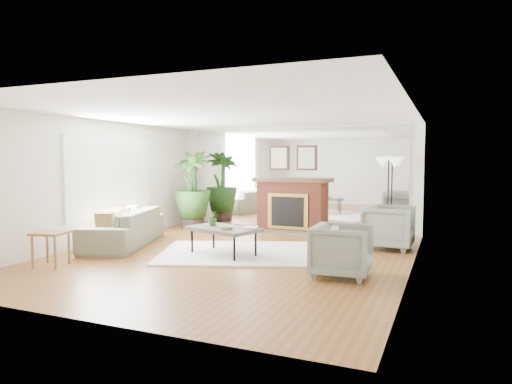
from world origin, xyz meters
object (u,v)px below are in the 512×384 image
at_px(sofa, 124,227).
at_px(side_table, 51,237).
at_px(fireplace, 290,203).
at_px(floor_lamp, 389,169).
at_px(armchair_back, 389,227).
at_px(coffee_table, 223,230).
at_px(potted_ficus, 192,187).
at_px(armchair_front, 342,251).

height_order(sofa, side_table, sofa).
bearing_deg(fireplace, floor_lamp, -3.97).
bearing_deg(armchair_back, coffee_table, 127.32).
bearing_deg(potted_ficus, floor_lamp, 5.55).
distance_m(potted_ficus, floor_lamp, 4.69).
relative_size(fireplace, armchair_front, 2.44).
relative_size(sofa, armchair_back, 2.63).
bearing_deg(potted_ficus, sofa, -92.25).
relative_size(armchair_back, potted_ficus, 0.48).
xyz_separation_m(armchair_back, potted_ficus, (-4.82, 0.83, 0.61)).
bearing_deg(floor_lamp, sofa, -148.17).
height_order(coffee_table, armchair_back, armchair_back).
bearing_deg(coffee_table, sofa, 176.26).
bearing_deg(potted_ficus, side_table, -89.88).
relative_size(coffee_table, armchair_front, 1.72).
xyz_separation_m(fireplace, armchair_front, (2.10, -3.87, -0.28)).
distance_m(fireplace, potted_ficus, 2.46).
xyz_separation_m(sofa, side_table, (0.11, -1.92, 0.11)).
height_order(armchair_back, floor_lamp, floor_lamp).
distance_m(armchair_back, potted_ficus, 4.93).
height_order(fireplace, armchair_back, fireplace).
bearing_deg(floor_lamp, side_table, -133.62).
relative_size(fireplace, coffee_table, 1.41).
height_order(armchair_front, potted_ficus, potted_ficus).
bearing_deg(armchair_back, armchair_front, 173.98).
bearing_deg(armchair_front, floor_lamp, -5.38).
bearing_deg(armchair_front, sofa, 78.07).
bearing_deg(armchair_back, floor_lamp, 10.30).
bearing_deg(armchair_front, fireplace, 26.09).
bearing_deg(side_table, sofa, 93.19).
relative_size(sofa, armchair_front, 2.88).
bearing_deg(potted_ficus, coffee_table, -50.25).
distance_m(armchair_front, floor_lamp, 3.89).
height_order(side_table, floor_lamp, floor_lamp).
bearing_deg(potted_ficus, armchair_back, -9.77).
xyz_separation_m(coffee_table, armchair_back, (2.62, 1.81, -0.05)).
xyz_separation_m(fireplace, armchair_back, (2.47, -1.44, -0.24)).
bearing_deg(potted_ficus, armchair_front, -36.24).
distance_m(coffee_table, armchair_front, 2.34).
relative_size(fireplace, sofa, 0.84).
bearing_deg(fireplace, potted_ficus, -165.46).
bearing_deg(floor_lamp, fireplace, 176.03).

